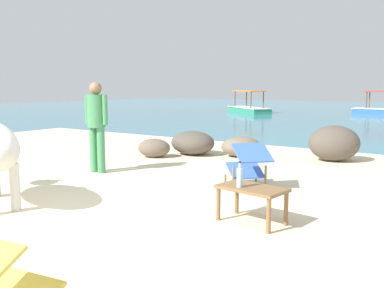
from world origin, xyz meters
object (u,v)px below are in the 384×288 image
bottle (240,177)px  boat_green (248,108)px  deck_chair_near (249,163)px  person_standing (96,120)px  low_bench_table (252,193)px

bottle → boat_green: (-9.04, 18.47, -0.29)m
bottle → deck_chair_near: bottle is taller
deck_chair_near → person_standing: person_standing is taller
low_bench_table → boat_green: bearing=124.8°
deck_chair_near → person_standing: (-2.77, -0.48, 0.56)m
bottle → boat_green: boat_green is taller
low_bench_table → bottle: size_ratio=2.76×
boat_green → low_bench_table: bearing=154.0°
low_bench_table → bottle: (-0.11, -0.10, 0.19)m
deck_chair_near → boat_green: size_ratio=0.25×
low_bench_table → person_standing: size_ratio=0.50×
bottle → person_standing: 3.67m
low_bench_table → deck_chair_near: 1.72m
low_bench_table → bottle: bearing=-130.1°
low_bench_table → person_standing: bearing=172.0°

